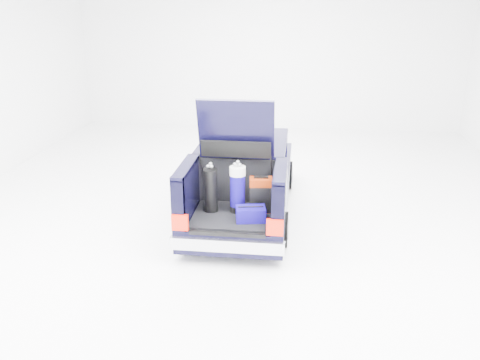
# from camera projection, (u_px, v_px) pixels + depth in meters

# --- Properties ---
(ground) EXTENTS (14.00, 14.00, 0.00)m
(ground) POSITION_uv_depth(u_px,v_px,m) (243.00, 212.00, 10.07)
(ground) COLOR white
(ground) RESTS_ON ground
(car) EXTENTS (1.87, 4.65, 2.47)m
(car) POSITION_uv_depth(u_px,v_px,m) (244.00, 178.00, 9.94)
(car) COLOR black
(car) RESTS_ON ground
(red_suitcase) EXTENTS (0.40, 0.29, 0.63)m
(red_suitcase) POSITION_uv_depth(u_px,v_px,m) (261.00, 195.00, 8.51)
(red_suitcase) COLOR maroon
(red_suitcase) RESTS_ON car
(black_golf_bag) EXTENTS (0.23, 0.28, 0.85)m
(black_golf_bag) POSITION_uv_depth(u_px,v_px,m) (211.00, 190.00, 8.48)
(black_golf_bag) COLOR black
(black_golf_bag) RESTS_ON car
(blue_golf_bag) EXTENTS (0.29, 0.29, 0.90)m
(blue_golf_bag) POSITION_uv_depth(u_px,v_px,m) (238.00, 189.00, 8.47)
(blue_golf_bag) COLOR black
(blue_golf_bag) RESTS_ON car
(blue_duffel) EXTENTS (0.52, 0.39, 0.25)m
(blue_duffel) POSITION_uv_depth(u_px,v_px,m) (251.00, 214.00, 8.22)
(blue_duffel) COLOR #0E0464
(blue_duffel) RESTS_ON car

